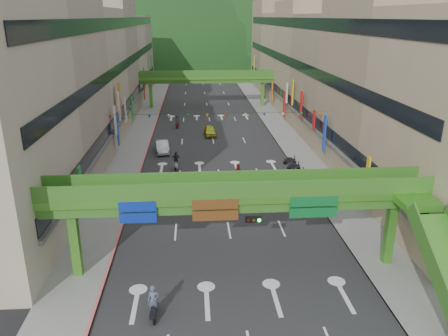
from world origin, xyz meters
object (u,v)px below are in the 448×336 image
Objects in this scene: overpass_near at (252,206)px; car_yellow at (210,131)px; scooter_rider_mid at (238,174)px; pedestrian_red at (344,187)px; car_silver at (162,147)px; scooter_rider_near at (154,303)px.

car_yellow is (-1.27, 37.82, -4.49)m from overpass_near.
scooter_rider_mid is at bearing -86.64° from car_yellow.
pedestrian_red is (11.27, 13.59, -4.43)m from overpass_near.
overpass_near reaches higher than car_yellow.
car_silver is 1.10× the size of car_yellow.
car_silver is at bearing -131.88° from car_yellow.
scooter_rider_mid is 0.52× the size of car_yellow.
pedestrian_red is (10.33, -3.77, -0.37)m from scooter_rider_mid.
scooter_rider_near is (-6.32, -4.38, -4.14)m from overpass_near.
scooter_rider_near is 34.04m from car_silver.
pedestrian_red is at bearing 45.62° from scooter_rider_near.
car_yellow is at bearing 96.16° from scooter_rider_mid.
scooter_rider_mid is at bearing 144.90° from pedestrian_red.
car_silver reaches higher than car_yellow.
overpass_near is 17.86m from scooter_rider_mid.
scooter_rider_mid is 15.13m from car_silver.
pedestrian_red reaches higher than car_yellow.
scooter_rider_near is 1.01× the size of scooter_rider_mid.
scooter_rider_mid is 1.41× the size of pedestrian_red.
scooter_rider_near is 22.92m from scooter_rider_mid.
scooter_rider_mid reaches higher than car_silver.
overpass_near is 38.10m from car_yellow.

